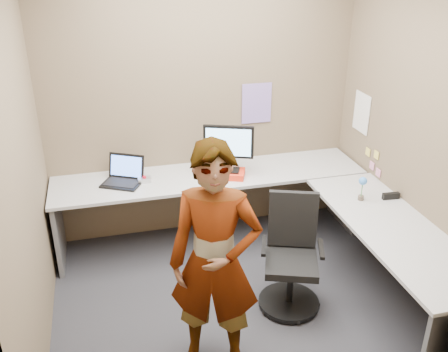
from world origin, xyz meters
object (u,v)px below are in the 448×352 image
object	(u,v)px
office_chair	(291,263)
person	(215,262)
desk	(273,211)
monitor	(229,144)

from	to	relation	value
office_chair	person	xyz separation A→B (m)	(-0.74, -0.47, 0.45)
desk	office_chair	distance (m)	0.55
monitor	desk	bearing A→B (deg)	-40.86
desk	person	xyz separation A→B (m)	(-0.76, -0.98, 0.25)
desk	office_chair	world-z (taller)	office_chair
monitor	person	world-z (taller)	person
desk	monitor	world-z (taller)	monitor
monitor	person	distance (m)	1.59
desk	person	distance (m)	1.26
monitor	person	bearing A→B (deg)	-86.66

